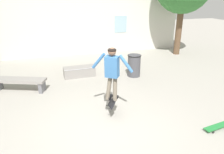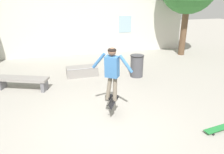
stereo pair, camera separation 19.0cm
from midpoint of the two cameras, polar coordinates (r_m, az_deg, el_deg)
The scene contains 8 objects.
ground_plane at distance 5.71m, azimuth -0.73°, elevation -12.87°, with size 40.00×40.00×0.00m, color #A39E93.
building_backdrop at distance 11.96m, azimuth -9.81°, elevation 14.82°, with size 13.08×0.52×4.87m.
park_bench at distance 8.17m, azimuth -21.75°, elevation -0.91°, with size 1.84×1.08×0.44m.
skate_ledge at distance 8.96m, azimuth -7.22°, elevation 1.51°, with size 1.25×0.54×0.40m.
trash_bin at distance 8.83m, azimuth 7.12°, elevation 3.04°, with size 0.55×0.55×0.89m.
skater at distance 5.64m, azimuth 0.97°, elevation 1.98°, with size 0.96×0.74×1.45m.
skateboard_flipping at distance 6.02m, azimuth 0.71°, elevation -6.98°, with size 0.28×0.77×0.45m.
skateboard_resting at distance 6.15m, azimuth 26.81°, elevation -11.93°, with size 0.80×0.29×0.08m.
Camera 2 is at (-1.05, -4.61, 3.20)m, focal length 35.00 mm.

